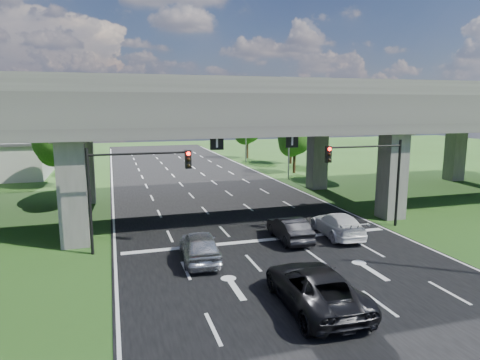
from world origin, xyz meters
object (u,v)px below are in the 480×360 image
signal_left (129,179)px  car_white (337,225)px  car_silver (200,246)px  streetlight_beyond (243,122)px  car_trailing (315,287)px  car_dark (289,229)px  streetlight_far (286,128)px  signal_right (372,168)px

signal_left → car_white: signal_left is taller
signal_left → car_silver: 5.51m
streetlight_beyond → car_trailing: streetlight_beyond is taller
signal_left → car_dark: bearing=-5.7°
signal_left → streetlight_far: (17.92, 20.06, 1.66)m
car_dark → streetlight_far: bearing=-109.9°
car_dark → car_trailing: car_trailing is taller
signal_left → signal_right: bearing=0.0°
signal_right → car_silver: 13.00m
car_white → car_trailing: 10.26m
signal_left → car_silver: size_ratio=1.25×
streetlight_far → car_dark: 23.23m
signal_left → streetlight_beyond: streetlight_beyond is taller
car_silver → streetlight_beyond: bearing=-106.2°
car_trailing → streetlight_beyond: bearing=-101.4°
streetlight_beyond → car_white: streetlight_beyond is taller
signal_right → car_dark: (-6.27, -0.94, -3.42)m
car_white → signal_left: bearing=0.5°
car_trailing → signal_right: bearing=-130.8°
car_silver → car_dark: bearing=-158.7°
streetlight_far → streetlight_beyond: size_ratio=1.00×
streetlight_beyond → car_dark: size_ratio=2.24×
signal_left → car_trailing: (6.87, -9.39, -3.31)m
streetlight_far → car_silver: bearing=-122.5°
signal_left → car_dark: (9.38, -0.94, -3.42)m
streetlight_far → car_white: size_ratio=1.97×
signal_left → streetlight_far: streetlight_far is taller
signal_right → streetlight_beyond: 36.17m
signal_left → car_trailing: signal_left is taller
streetlight_far → car_dark: (-8.54, -21.00, -5.08)m
car_dark → signal_right: bearing=-169.2°
streetlight_far → car_white: (-5.22, -21.00, -5.08)m
streetlight_beyond → car_dark: (-8.54, -37.00, -5.08)m
streetlight_beyond → car_silver: streetlight_beyond is taller
signal_left → car_white: 13.18m
signal_right → car_dark: signal_right is taller
streetlight_far → car_trailing: (-11.05, -29.45, -4.98)m
signal_left → streetlight_beyond: (17.92, 36.06, 1.66)m
signal_left → car_trailing: 12.10m
streetlight_far → signal_left: bearing=-131.8°
car_white → car_dark: bearing=4.8°
streetlight_far → signal_right: bearing=-96.5°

